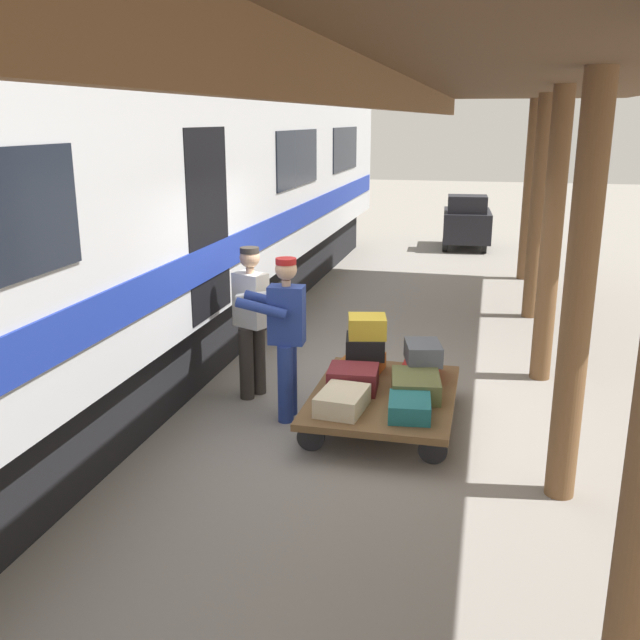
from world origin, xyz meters
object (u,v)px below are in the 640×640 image
object	(u,v)px
suitcase_teal_softside	(410,408)
baggage_tug	(467,223)
luggage_cart	(384,397)
suitcase_slate_roller	(423,352)
porter_by_door	(253,317)
suitcase_red_plastic	(421,369)
suitcase_maroon_trunk	(353,379)
train_car	(82,210)
porter_in_overalls	(285,333)
suitcase_olive_duffel	(416,386)
suitcase_cream_canvas	(342,401)
suitcase_orange_carryall	(362,365)
suitcase_yellow_case	(367,326)
suitcase_black_hardshell	(365,346)

from	to	relation	value
suitcase_teal_softside	baggage_tug	xyz separation A→B (m)	(-0.09, -11.23, 0.20)
luggage_cart	suitcase_slate_roller	world-z (taller)	suitcase_slate_roller
porter_by_door	baggage_tug	bearing A→B (deg)	-100.71
suitcase_teal_softside	suitcase_red_plastic	bearing A→B (deg)	-90.00
suitcase_maroon_trunk	suitcase_slate_roller	xyz separation A→B (m)	(-0.66, -0.51, 0.17)
baggage_tug	porter_by_door	bearing A→B (deg)	79.29
train_car	porter_in_overalls	size ratio (longest dim) A/B	12.28
suitcase_slate_roller	suitcase_maroon_trunk	bearing A→B (deg)	37.75
porter_by_door	porter_in_overalls	bearing A→B (deg)	136.01
suitcase_olive_duffel	suitcase_maroon_trunk	bearing A→B (deg)	0.00
suitcase_olive_duffel	porter_in_overalls	size ratio (longest dim) A/B	0.37
suitcase_slate_roller	baggage_tug	world-z (taller)	baggage_tug
train_car	porter_in_overalls	bearing A→B (deg)	170.20
luggage_cart	suitcase_red_plastic	distance (m)	0.65
luggage_cart	train_car	bearing A→B (deg)	-5.52
luggage_cart	suitcase_maroon_trunk	bearing A→B (deg)	-0.00
baggage_tug	porter_in_overalls	bearing A→B (deg)	82.43
suitcase_cream_canvas	suitcase_slate_roller	distance (m)	1.26
suitcase_maroon_trunk	porter_by_door	size ratio (longest dim) A/B	0.29
suitcase_cream_canvas	suitcase_orange_carryall	bearing A→B (deg)	-90.00
suitcase_orange_carryall	porter_in_overalls	bearing A→B (deg)	42.19
suitcase_orange_carryall	suitcase_cream_canvas	size ratio (longest dim) A/B	0.90
suitcase_slate_roller	suitcase_yellow_case	bearing A→B (deg)	-5.15
suitcase_orange_carryall	suitcase_teal_softside	world-z (taller)	suitcase_orange_carryall
suitcase_orange_carryall	suitcase_slate_roller	xyz separation A→B (m)	(-0.66, 0.03, 0.20)
train_car	suitcase_orange_carryall	world-z (taller)	train_car
porter_in_overalls	suitcase_orange_carryall	bearing A→B (deg)	-137.81
suitcase_maroon_trunk	suitcase_slate_roller	bearing A→B (deg)	-142.25
suitcase_red_plastic	suitcase_black_hardshell	distance (m)	0.65
porter_in_overalls	suitcase_teal_softside	bearing A→B (deg)	161.23
suitcase_orange_carryall	porter_in_overalls	xyz separation A→B (m)	(0.70, 0.63, 0.50)
suitcase_orange_carryall	porter_by_door	xyz separation A→B (m)	(1.21, 0.14, 0.50)
suitcase_cream_canvas	porter_in_overalls	world-z (taller)	porter_in_overalls
train_car	suitcase_orange_carryall	size ratio (longest dim) A/B	39.72
suitcase_black_hardshell	suitcase_cream_canvas	bearing A→B (deg)	88.76
suitcase_slate_roller	porter_in_overalls	xyz separation A→B (m)	(1.36, 0.60, 0.30)
suitcase_red_plastic	suitcase_black_hardshell	xyz separation A→B (m)	(0.62, -0.03, 0.20)
porter_in_overalls	suitcase_yellow_case	bearing A→B (deg)	-138.42
suitcase_red_plastic	porter_in_overalls	xyz separation A→B (m)	(1.34, 0.63, 0.50)
suitcase_red_plastic	suitcase_maroon_trunk	xyz separation A→B (m)	(0.64, 0.54, 0.03)
suitcase_orange_carryall	suitcase_yellow_case	xyz separation A→B (m)	(-0.04, -0.02, 0.43)
train_car	suitcase_olive_duffel	size ratio (longest dim) A/B	33.62
porter_in_overalls	baggage_tug	size ratio (longest dim) A/B	0.96
suitcase_olive_duffel	suitcase_yellow_case	xyz separation A→B (m)	(0.60, -0.57, 0.42)
suitcase_red_plastic	suitcase_teal_softside	size ratio (longest dim) A/B	1.15
suitcase_red_plastic	baggage_tug	bearing A→B (deg)	-90.52
luggage_cart	suitcase_teal_softside	xyz separation A→B (m)	(-0.32, 0.54, 0.13)
suitcase_maroon_trunk	suitcase_teal_softside	distance (m)	0.84
suitcase_maroon_trunk	baggage_tug	world-z (taller)	baggage_tug
baggage_tug	suitcase_black_hardshell	bearing A→B (deg)	85.98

